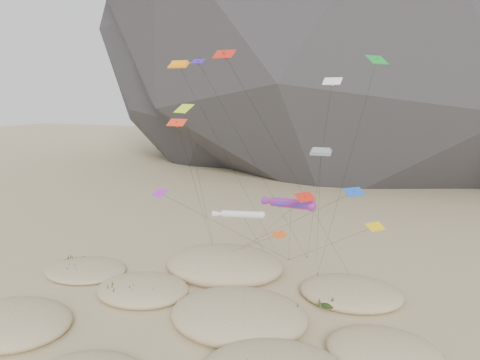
% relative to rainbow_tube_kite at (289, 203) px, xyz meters
% --- Properties ---
extents(ground, '(500.00, 500.00, 0.00)m').
position_rel_rainbow_tube_kite_xyz_m(ground, '(-5.89, -13.47, -10.91)').
color(ground, '#CCB789').
rests_on(ground, ground).
extents(dunes, '(48.47, 38.07, 3.80)m').
position_rel_rainbow_tube_kite_xyz_m(dunes, '(-6.91, -7.55, -10.22)').
color(dunes, '#CCB789').
rests_on(dunes, ground).
extents(dune_grass, '(44.88, 28.32, 1.54)m').
position_rel_rainbow_tube_kite_xyz_m(dune_grass, '(-6.16, -10.27, -10.06)').
color(dune_grass, black).
rests_on(dune_grass, ground).
extents(kite_stakes, '(19.04, 6.71, 0.30)m').
position_rel_rainbow_tube_kite_xyz_m(kite_stakes, '(-4.33, 9.87, -10.76)').
color(kite_stakes, '#3F2D1E').
rests_on(kite_stakes, ground).
extents(rainbow_tube_kite, '(7.34, 13.57, 11.80)m').
position_rel_rainbow_tube_kite_xyz_m(rainbow_tube_kite, '(0.00, 0.00, 0.00)').
color(rainbow_tube_kite, '#F81A44').
rests_on(rainbow_tube_kite, ground).
extents(white_tube_kite, '(5.86, 18.86, 11.61)m').
position_rel_rainbow_tube_kite_xyz_m(white_tube_kite, '(-3.47, -6.95, 0.10)').
color(white_tube_kite, silver).
rests_on(white_tube_kite, ground).
extents(orange_parafoil, '(9.23, 15.51, 27.06)m').
position_rel_rainbow_tube_kite_xyz_m(orange_parafoil, '(-13.73, 0.50, 15.30)').
color(orange_parafoil, orange).
rests_on(orange_parafoil, ground).
extents(multi_parafoil, '(4.20, 17.06, 17.82)m').
position_rel_rainbow_tube_kite_xyz_m(multi_parafoil, '(4.00, -3.28, 6.23)').
color(multi_parafoil, '#F24E19').
rests_on(multi_parafoil, ground).
extents(delta_kites, '(25.37, 20.07, 27.91)m').
position_rel_rainbow_tube_kite_xyz_m(delta_kites, '(-2.67, -1.10, 8.00)').
color(delta_kites, '#381BA0').
rests_on(delta_kites, ground).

